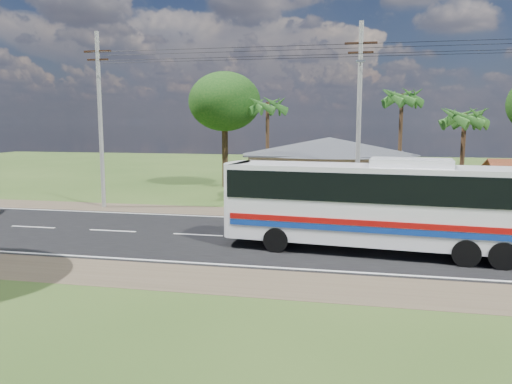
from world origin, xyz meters
TOP-DOWN VIEW (x-y plane):
  - ground at (0.00, 0.00)m, footprint 120.00×120.00m
  - road at (0.00, 0.00)m, footprint 120.00×16.00m
  - house at (1.00, 13.00)m, footprint 12.40×10.00m
  - utility_poles at (2.67, 6.49)m, footprint 32.80×2.22m
  - palm_near at (9.50, 11.00)m, footprint 2.80×2.80m
  - palm_mid at (6.00, 15.50)m, footprint 2.80×2.80m
  - palm_far at (-4.00, 16.00)m, footprint 2.80×2.80m
  - tree_behind_house at (-8.00, 18.00)m, footprint 6.00×6.00m
  - coach_bus at (4.09, -1.54)m, footprint 13.02×3.91m
  - motorcycle at (-0.35, 5.68)m, footprint 2.03×1.05m

SIDE VIEW (x-z plane):
  - ground at x=0.00m, z-range 0.00..0.00m
  - road at x=0.00m, z-range -0.01..0.02m
  - motorcycle at x=-0.35m, z-range 0.00..1.02m
  - coach_bus at x=4.09m, z-range 0.29..4.27m
  - house at x=1.00m, z-range 0.14..5.14m
  - palm_near at x=9.50m, z-range 2.36..9.06m
  - utility_poles at x=2.67m, z-range 0.27..11.27m
  - palm_far at x=-4.00m, z-range 2.83..10.53m
  - tree_behind_house at x=-8.00m, z-range 2.31..11.92m
  - palm_mid at x=6.00m, z-range 3.06..11.26m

